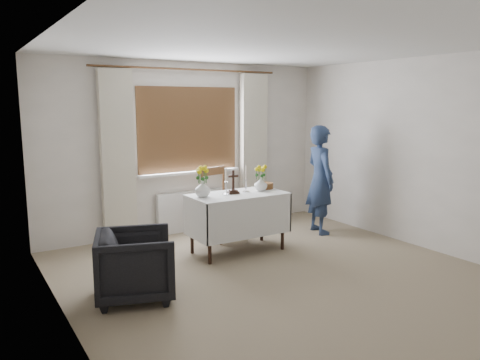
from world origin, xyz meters
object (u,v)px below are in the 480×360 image
object	(u,v)px
person	(320,180)
flower_vase_right	(261,184)
armchair	(135,265)
wooden_cross	(233,182)
altar_table	(238,223)
flower_vase_left	(203,189)
wooden_chair	(222,204)

from	to	relation	value
person	flower_vase_right	bearing A→B (deg)	108.32
armchair	wooden_cross	world-z (taller)	wooden_cross
altar_table	flower_vase_left	world-z (taller)	flower_vase_left
flower_vase_left	flower_vase_right	bearing A→B (deg)	-2.85
altar_table	wooden_cross	distance (m)	0.54
wooden_chair	wooden_cross	distance (m)	0.71
altar_table	wooden_chair	xyz separation A→B (m)	(0.11, 0.60, 0.13)
wooden_cross	person	bearing A→B (deg)	15.42
wooden_chair	flower_vase_left	size ratio (longest dim) A/B	5.02
armchair	person	world-z (taller)	person
flower_vase_left	flower_vase_right	world-z (taller)	flower_vase_left
wooden_cross	altar_table	bearing A→B (deg)	-26.06
wooden_cross	flower_vase_left	bearing A→B (deg)	-171.39
altar_table	armchair	world-z (taller)	altar_table
person	armchair	bearing A→B (deg)	117.47
person	flower_vase_right	world-z (taller)	person
armchair	altar_table	bearing A→B (deg)	-47.81
wooden_chair	wooden_cross	size ratio (longest dim) A/B	3.36
wooden_chair	flower_vase_left	world-z (taller)	wooden_chair
wooden_cross	flower_vase_left	world-z (taller)	wooden_cross
wooden_cross	flower_vase_right	distance (m)	0.42
altar_table	flower_vase_left	size ratio (longest dim) A/B	6.11
wooden_chair	armchair	world-z (taller)	wooden_chair
wooden_chair	flower_vase_left	distance (m)	0.87
flower_vase_left	person	bearing A→B (deg)	2.42
armchair	flower_vase_left	bearing A→B (deg)	-37.63
altar_table	armchair	xyz separation A→B (m)	(-1.62, -0.72, -0.04)
armchair	person	xyz separation A→B (m)	(3.13, 0.86, 0.46)
armchair	flower_vase_right	xyz separation A→B (m)	(1.99, 0.74, 0.51)
person	wooden_cross	distance (m)	1.56
wooden_chair	person	xyz separation A→B (m)	(1.40, -0.46, 0.29)
armchair	flower_vase_right	world-z (taller)	flower_vase_right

